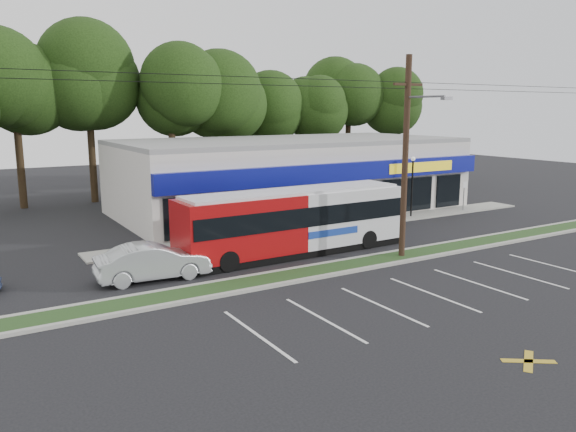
# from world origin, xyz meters

# --- Properties ---
(ground) EXTENTS (120.00, 120.00, 0.00)m
(ground) POSITION_xyz_m (0.00, 0.00, 0.00)
(ground) COLOR black
(ground) RESTS_ON ground
(grass_strip) EXTENTS (40.00, 1.60, 0.12)m
(grass_strip) POSITION_xyz_m (0.00, 1.00, 0.06)
(grass_strip) COLOR #203917
(grass_strip) RESTS_ON ground
(curb_south) EXTENTS (40.00, 0.25, 0.14)m
(curb_south) POSITION_xyz_m (0.00, 0.15, 0.07)
(curb_south) COLOR #9E9E93
(curb_south) RESTS_ON ground
(curb_north) EXTENTS (40.00, 0.25, 0.14)m
(curb_north) POSITION_xyz_m (0.00, 1.85, 0.07)
(curb_north) COLOR #9E9E93
(curb_north) RESTS_ON ground
(sidewalk) EXTENTS (32.00, 2.20, 0.10)m
(sidewalk) POSITION_xyz_m (5.00, 9.00, 0.05)
(sidewalk) COLOR #9E9E93
(sidewalk) RESTS_ON ground
(strip_mall) EXTENTS (25.00, 12.55, 5.30)m
(strip_mall) POSITION_xyz_m (5.50, 15.91, 2.65)
(strip_mall) COLOR silver
(strip_mall) RESTS_ON ground
(utility_pole) EXTENTS (50.00, 2.77, 10.00)m
(utility_pole) POSITION_xyz_m (2.83, 0.93, 5.41)
(utility_pole) COLOR black
(utility_pole) RESTS_ON ground
(lamp_post) EXTENTS (0.30, 0.30, 4.25)m
(lamp_post) POSITION_xyz_m (11.00, 8.80, 2.67)
(lamp_post) COLOR black
(lamp_post) RESTS_ON ground
(sign_post) EXTENTS (0.45, 0.10, 2.23)m
(sign_post) POSITION_xyz_m (16.00, 8.57, 1.56)
(sign_post) COLOR #59595E
(sign_post) RESTS_ON ground
(tree_line) EXTENTS (46.76, 6.76, 11.83)m
(tree_line) POSITION_xyz_m (4.00, 26.00, 8.42)
(tree_line) COLOR black
(tree_line) RESTS_ON ground
(metrobus) EXTENTS (12.62, 2.90, 3.38)m
(metrobus) POSITION_xyz_m (-1.25, 4.50, 1.79)
(metrobus) COLOR #990B0D
(metrobus) RESTS_ON ground
(car_dark) EXTENTS (4.31, 2.30, 1.39)m
(car_dark) POSITION_xyz_m (6.24, 7.64, 0.70)
(car_dark) COLOR black
(car_dark) RESTS_ON ground
(car_silver) EXTENTS (5.03, 2.06, 1.62)m
(car_silver) POSITION_xyz_m (-9.00, 3.85, 0.81)
(car_silver) COLOR #AEB2B6
(car_silver) RESTS_ON ground
(pedestrian_a) EXTENTS (0.81, 0.74, 1.87)m
(pedestrian_a) POSITION_xyz_m (3.29, 7.24, 0.93)
(pedestrian_a) COLOR silver
(pedestrian_a) RESTS_ON ground
(pedestrian_b) EXTENTS (0.99, 0.80, 1.92)m
(pedestrian_b) POSITION_xyz_m (2.91, 6.74, 0.96)
(pedestrian_b) COLOR silver
(pedestrian_b) RESTS_ON ground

